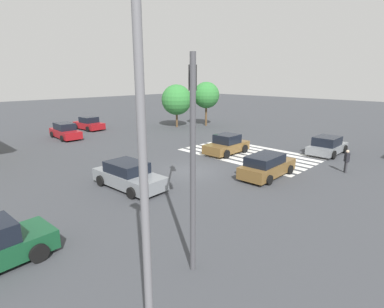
{
  "coord_description": "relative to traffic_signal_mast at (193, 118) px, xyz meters",
  "views": [
    {
      "loc": [
        -13.78,
        13.84,
        6.28
      ],
      "look_at": [
        0.0,
        0.0,
        1.23
      ],
      "focal_mm": 28.0,
      "sensor_mm": 36.0,
      "label": 1
    }
  ],
  "objects": [
    {
      "name": "ground_plane",
      "position": [
        6.53,
        -6.53,
        -4.91
      ],
      "size": [
        153.1,
        153.1,
        0.0
      ],
      "primitive_type": "plane",
      "color": "#3D3F44"
    },
    {
      "name": "crosswalk_markings",
      "position": [
        6.53,
        -13.29,
        -4.91
      ],
      "size": [
        10.85,
        6.3,
        0.01
      ],
      "rotation": [
        0.0,
        0.0,
        1.57
      ],
      "color": "silver",
      "rests_on": "ground_plane"
    },
    {
      "name": "traffic_signal_mast",
      "position": [
        0.0,
        0.0,
        0.0
      ],
      "size": [
        3.82,
        3.82,
        6.97
      ],
      "rotation": [
        0.0,
        0.0,
        -0.79
      ],
      "color": "#47474C",
      "rests_on": "ground_plane"
    },
    {
      "name": "car_1",
      "position": [
        24.05,
        -5.25,
        -4.17
      ],
      "size": [
        4.78,
        2.15,
        1.62
      ],
      "rotation": [
        0.0,
        0.0,
        3.1
      ],
      "color": "maroon",
      "rests_on": "ground_plane"
    },
    {
      "name": "car_2",
      "position": [
        27.34,
        -9.55,
        -4.21
      ],
      "size": [
        4.4,
        2.37,
        1.57
      ],
      "rotation": [
        0.0,
        0.0,
        0.07
      ],
      "color": "maroon",
      "rests_on": "ground_plane"
    },
    {
      "name": "car_3",
      "position": [
        1.91,
        -17.88,
        -4.21
      ],
      "size": [
        2.27,
        4.38,
        1.51
      ],
      "rotation": [
        0.0,
        0.0,
        -1.55
      ],
      "color": "gray",
      "rests_on": "ground_plane"
    },
    {
      "name": "car_4",
      "position": [
        7.99,
        -12.12,
        -4.18
      ],
      "size": [
        2.26,
        4.2,
        1.63
      ],
      "rotation": [
        0.0,
        0.0,
        1.6
      ],
      "color": "brown",
      "rests_on": "ground_plane"
    },
    {
      "name": "car_5",
      "position": [
        2.38,
        -9.2,
        -4.2
      ],
      "size": [
        2.16,
        4.58,
        1.48
      ],
      "rotation": [
        0.0,
        0.0,
        -1.53
      ],
      "color": "brown",
      "rests_on": "ground_plane"
    },
    {
      "name": "car_6",
      "position": [
        7.04,
        -1.8,
        -4.21
      ],
      "size": [
        4.84,
        2.38,
        1.51
      ],
      "rotation": [
        0.0,
        0.0,
        3.21
      ],
      "color": "gray",
      "rests_on": "ground_plane"
    },
    {
      "name": "pedestrian",
      "position": [
        -0.98,
        -13.69,
        -4.04
      ],
      "size": [
        0.41,
        0.41,
        1.57
      ],
      "rotation": [
        0.0,
        0.0,
        0.76
      ],
      "color": "#38383D",
      "rests_on": "ground_plane"
    },
    {
      "name": "street_light_pole_a",
      "position": [
        -3.08,
        4.34,
        0.22
      ],
      "size": [
        0.8,
        0.36,
        8.65
      ],
      "color": "slate",
      "rests_on": "ground_plane"
    },
    {
      "name": "tree_corner_a",
      "position": [
        21.17,
        -18.48,
        -1.45
      ],
      "size": [
        3.82,
        3.82,
        5.38
      ],
      "color": "brown",
      "rests_on": "ground_plane"
    },
    {
      "name": "tree_corner_b",
      "position": [
        19.28,
        -21.97,
        -0.94
      ],
      "size": [
        3.38,
        3.38,
        5.68
      ],
      "color": "brown",
      "rests_on": "ground_plane"
    }
  ]
}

